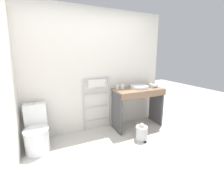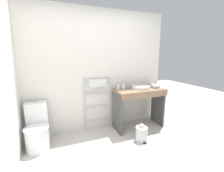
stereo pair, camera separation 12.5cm
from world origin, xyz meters
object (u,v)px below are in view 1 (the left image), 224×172
at_px(cup_near_wall, 118,86).
at_px(cup_near_edge, 123,87).
at_px(toilet, 37,132).
at_px(hair_dryer, 154,86).
at_px(sink_basin, 140,87).
at_px(trash_bin, 142,133).
at_px(towel_radiator, 97,93).

distance_m(cup_near_wall, cup_near_edge, 0.11).
relative_size(toilet, hair_dryer, 4.25).
bearing_deg(sink_basin, hair_dryer, -13.01).
bearing_deg(cup_near_wall, trash_bin, -74.96).
xyz_separation_m(toilet, hair_dryer, (2.43, -0.02, 0.60)).
bearing_deg(cup_near_edge, toilet, -175.85).
distance_m(cup_near_edge, trash_bin, 1.00).
relative_size(cup_near_wall, cup_near_edge, 1.03).
distance_m(cup_near_wall, trash_bin, 1.05).
bearing_deg(sink_basin, toilet, -178.52).
relative_size(towel_radiator, cup_near_edge, 11.24).
relative_size(toilet, sink_basin, 1.97).
xyz_separation_m(towel_radiator, cup_near_wall, (0.45, -0.08, 0.12)).
distance_m(toilet, cup_near_wall, 1.74).
height_order(cup_near_wall, cup_near_edge, cup_near_wall).
distance_m(towel_radiator, cup_near_wall, 0.47).
bearing_deg(sink_basin, towel_radiator, 166.89).
relative_size(sink_basin, cup_near_edge, 3.90).
relative_size(towel_radiator, cup_near_wall, 10.95).
distance_m(towel_radiator, sink_basin, 0.95).
bearing_deg(hair_dryer, toilet, 179.43).
bearing_deg(trash_bin, towel_radiator, 129.70).
bearing_deg(trash_bin, sink_basin, 61.81).
distance_m(sink_basin, hair_dryer, 0.35).
bearing_deg(cup_near_edge, trash_bin, -81.58).
height_order(towel_radiator, cup_near_wall, towel_radiator).
height_order(sink_basin, cup_near_wall, cup_near_wall).
height_order(toilet, hair_dryer, hair_dryer).
bearing_deg(trash_bin, hair_dryer, 36.45).
bearing_deg(cup_near_wall, sink_basin, -15.66).
distance_m(toilet, towel_radiator, 1.30).
bearing_deg(toilet, trash_bin, -15.19).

